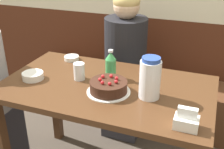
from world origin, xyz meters
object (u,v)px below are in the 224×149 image
bowl_rice_small (33,76)px  soju_bottle (111,65)px  bench_seat (140,99)px  water_pitcher (150,78)px  glass_water_tall (79,71)px  birthday_cake (109,87)px  napkin_holder (186,121)px  person_pale_blue_shirt (125,70)px  bowl_soup_white (72,58)px

bowl_rice_small → soju_bottle: bearing=23.3°
bench_seat → water_pitcher: (0.27, -0.87, 0.66)m
water_pitcher → glass_water_tall: bearing=172.5°
birthday_cake → glass_water_tall: 0.25m
bench_seat → napkin_holder: 1.33m
glass_water_tall → soju_bottle: bearing=28.0°
bench_seat → soju_bottle: soju_bottle is taller
glass_water_tall → person_pale_blue_shirt: person_pale_blue_shirt is taller
napkin_holder → person_pale_blue_shirt: 1.07m
bench_seat → birthday_cake: bearing=-87.2°
napkin_holder → bench_seat: bearing=114.4°
bench_seat → bowl_soup_white: size_ratio=19.70×
birthday_cake → napkin_holder: 0.49m
napkin_holder → bowl_soup_white: (-0.87, 0.53, -0.02)m
soju_bottle → person_pale_blue_shirt: (-0.07, 0.51, -0.27)m
bowl_rice_small → bench_seat: bearing=63.7°
napkin_holder → soju_bottle: bearing=144.3°
bench_seat → glass_water_tall: (-0.18, -0.81, 0.60)m
water_pitcher → glass_water_tall: 0.46m
bowl_soup_white → water_pitcher: bearing=-26.1°
glass_water_tall → person_pale_blue_shirt: size_ratio=0.09×
bench_seat → glass_water_tall: bearing=-102.7°
soju_bottle → glass_water_tall: (-0.17, -0.09, -0.03)m
birthday_cake → napkin_holder: (0.45, -0.18, 0.00)m
bowl_rice_small → glass_water_tall: 0.29m
birthday_cake → water_pitcher: (0.22, 0.03, 0.08)m
birthday_cake → bowl_rice_small: bearing=-179.0°
bench_seat → bowl_rice_small: (-0.45, -0.91, 0.57)m
bowl_rice_small → person_pale_blue_shirt: bearing=62.5°
glass_water_tall → person_pale_blue_shirt: 0.65m
soju_bottle → person_pale_blue_shirt: 0.58m
soju_bottle → bowl_soup_white: soju_bottle is taller
napkin_holder → bowl_rice_small: 0.96m
soju_bottle → bowl_rice_small: bearing=-156.7°
person_pale_blue_shirt → birthday_cake: bearing=10.6°
bowl_soup_white → glass_water_tall: 0.32m
water_pitcher → napkin_holder: bearing=-43.5°
water_pitcher → soju_bottle: water_pitcher is taller
birthday_cake → water_pitcher: 0.24m
birthday_cake → person_pale_blue_shirt: bearing=100.6°
bench_seat → person_pale_blue_shirt: size_ratio=1.69×
soju_bottle → person_pale_blue_shirt: person_pale_blue_shirt is taller
soju_bottle → bowl_rice_small: 0.48m
napkin_holder → bowl_rice_small: bearing=169.5°
soju_bottle → napkin_holder: 0.63m
bench_seat → soju_bottle: size_ratio=11.21×
napkin_holder → person_pale_blue_shirt: size_ratio=0.09×
person_pale_blue_shirt → glass_water_tall: bearing=-9.2°
birthday_cake → person_pale_blue_shirt: (-0.13, 0.69, -0.22)m
napkin_holder → bowl_rice_small: napkin_holder is taller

